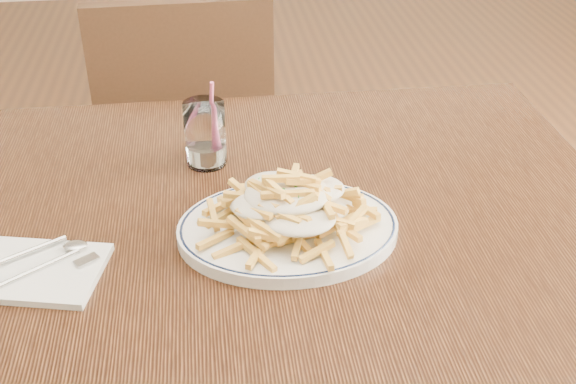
{
  "coord_description": "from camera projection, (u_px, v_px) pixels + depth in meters",
  "views": [
    {
      "loc": [
        0.0,
        -0.85,
        1.33
      ],
      "look_at": [
        0.1,
        -0.05,
        0.82
      ],
      "focal_mm": 45.0,
      "sensor_mm": 36.0,
      "label": 1
    }
  ],
  "objects": [
    {
      "name": "table",
      "position": [
        216.0,
        263.0,
        1.06
      ],
      "size": [
        1.2,
        0.8,
        0.75
      ],
      "color": "black",
      "rests_on": "ground"
    },
    {
      "name": "chair_far",
      "position": [
        188.0,
        139.0,
        1.77
      ],
      "size": [
        0.41,
        0.41,
        0.86
      ],
      "color": "black",
      "rests_on": "ground"
    },
    {
      "name": "fries_plate",
      "position": [
        288.0,
        229.0,
        0.98
      ],
      "size": [
        0.31,
        0.27,
        0.02
      ],
      "color": "white",
      "rests_on": "table"
    },
    {
      "name": "loaded_fries",
      "position": [
        288.0,
        202.0,
        0.96
      ],
      "size": [
        0.24,
        0.2,
        0.07
      ],
      "color": "gold",
      "rests_on": "fries_plate"
    },
    {
      "name": "napkin",
      "position": [
        27.0,
        271.0,
        0.91
      ],
      "size": [
        0.21,
        0.16,
        0.01
      ],
      "primitive_type": "cube",
      "rotation": [
        0.0,
        0.0,
        -0.23
      ],
      "color": "silver",
      "rests_on": "table"
    },
    {
      "name": "cutlery",
      "position": [
        26.0,
        264.0,
        0.91
      ],
      "size": [
        0.15,
        0.14,
        0.01
      ],
      "color": "silver",
      "rests_on": "napkin"
    },
    {
      "name": "water_glass",
      "position": [
        205.0,
        137.0,
        1.13
      ],
      "size": [
        0.06,
        0.06,
        0.14
      ],
      "color": "white",
      "rests_on": "table"
    }
  ]
}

